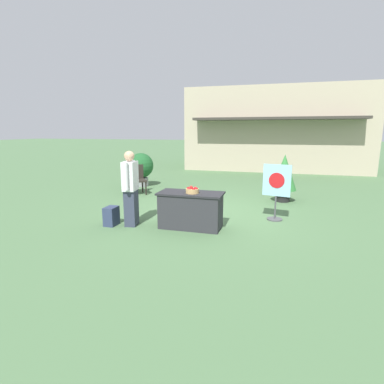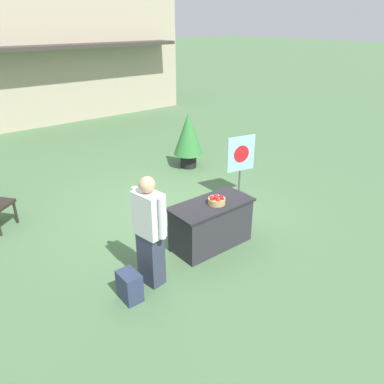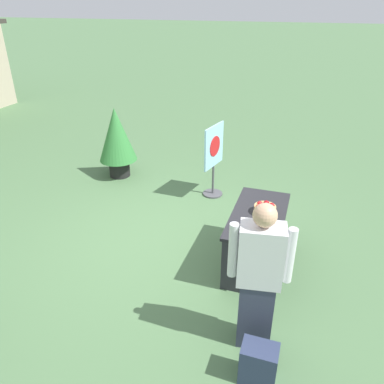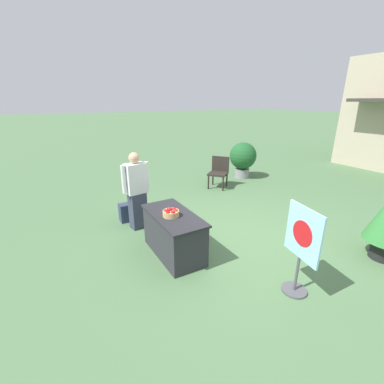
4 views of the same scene
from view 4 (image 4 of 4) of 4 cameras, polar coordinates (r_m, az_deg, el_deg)
ground_plane at (r=5.41m, az=9.85°, el=-9.78°), size 120.00×120.00×0.00m
display_table at (r=4.64m, az=-4.09°, el=-9.31°), size 1.40×0.67×0.78m
apple_basket at (r=4.37m, az=-4.73°, el=-4.59°), size 0.28×0.28×0.16m
person_visitor at (r=5.51m, az=-12.22°, el=0.27°), size 0.32×0.60×1.66m
backpack at (r=6.10m, az=-14.22°, el=-4.38°), size 0.24×0.34×0.42m
poster_board at (r=3.90m, az=23.08°, el=-11.19°), size 0.64×0.36×1.32m
patio_chair at (r=8.21m, az=6.02°, el=4.81°), size 0.77×0.77×0.96m
potted_plant_near_left at (r=9.34m, az=11.24°, el=7.55°), size 0.94×0.94×1.26m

